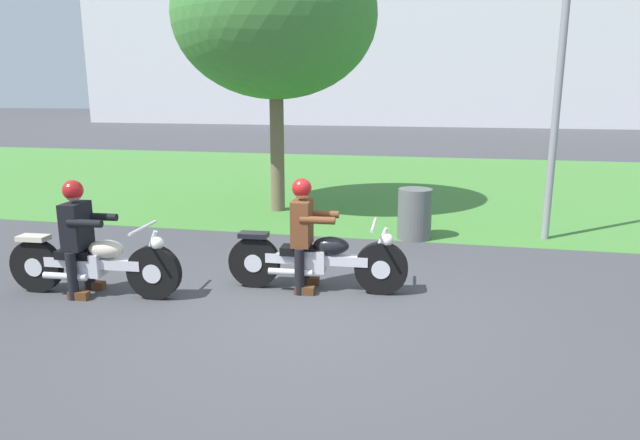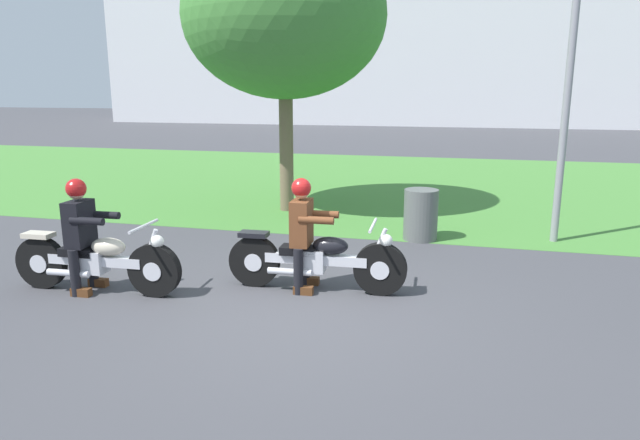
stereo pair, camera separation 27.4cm
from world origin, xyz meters
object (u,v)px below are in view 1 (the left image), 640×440
rider_lead (304,226)px  trash_can (415,214)px  rider_follow (78,229)px  streetlight_pole (573,26)px  motorcycle_follow (94,264)px  motorcycle_lead (317,260)px  tree_roadside (275,16)px

rider_lead → trash_can: 3.07m
rider_follow → streetlight_pole: (6.07, 3.95, 2.57)m
motorcycle_follow → trash_can: bearing=41.4°
motorcycle_lead → rider_follow: bearing=-167.8°
motorcycle_follow → streetlight_pole: 7.70m
motorcycle_follow → streetlight_pole: (5.90, 3.94, 2.99)m
rider_lead → trash_can: (1.22, 2.79, -0.40)m
motorcycle_follow → rider_follow: 0.46m
motorcycle_follow → streetlight_pole: bearing=31.1°
motorcycle_lead → rider_follow: rider_follow is taller
rider_follow → streetlight_pole: 7.68m
streetlight_pole → trash_can: size_ratio=6.38×
motorcycle_lead → trash_can: motorcycle_lead is taller
rider_follow → tree_roadside: 6.08m
rider_follow → trash_can: (3.80, 3.52, -0.40)m
motorcycle_follow → streetlight_pole: size_ratio=0.41×
motorcycle_follow → rider_lead: bearing=13.9°
tree_roadside → streetlight_pole: bearing=-14.0°
rider_follow → trash_can: 5.19m
tree_roadside → motorcycle_lead: bearing=-68.1°
tree_roadside → trash_can: tree_roadside is taller
motorcycle_lead → motorcycle_follow: size_ratio=1.02×
streetlight_pole → rider_lead: bearing=-137.2°
motorcycle_lead → rider_follow: 2.88m
rider_lead → tree_roadside: bearing=107.4°
motorcycle_lead → rider_follow: size_ratio=1.59×
trash_can → streetlight_pole: bearing=10.8°
motorcycle_lead → motorcycle_follow: (-2.59, -0.73, 0.00)m
rider_lead → tree_roadside: 5.64m
rider_follow → trash_can: size_ratio=1.67×
motorcycle_lead → streetlight_pole: bearing=41.5°
motorcycle_follow → trash_can: size_ratio=2.60×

